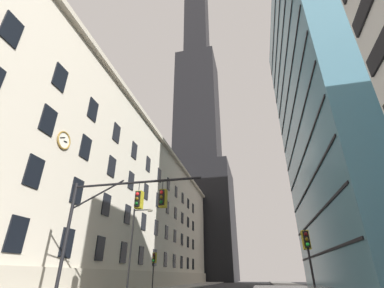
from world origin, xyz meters
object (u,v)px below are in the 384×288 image
(traffic_signal_mast, at_px, (120,212))
(traffic_light_near_right, at_px, (307,244))
(street_lamppost, at_px, (134,241))
(traffic_light_far_left, at_px, (154,260))

(traffic_signal_mast, bearing_deg, traffic_light_near_right, 15.08)
(traffic_light_near_right, relative_size, street_lamppost, 0.51)
(traffic_light_near_right, xyz_separation_m, traffic_light_far_left, (-13.96, 12.62, -0.09))
(traffic_signal_mast, relative_size, traffic_light_near_right, 2.15)
(traffic_signal_mast, bearing_deg, street_lamppost, 109.61)
(traffic_light_far_left, bearing_deg, street_lamppost, -93.78)
(traffic_light_far_left, xyz_separation_m, street_lamppost, (-0.32, -4.82, 1.45))
(traffic_light_near_right, bearing_deg, street_lamppost, 151.36)
(traffic_signal_mast, distance_m, traffic_light_far_left, 15.94)
(traffic_signal_mast, height_order, traffic_light_far_left, traffic_signal_mast)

